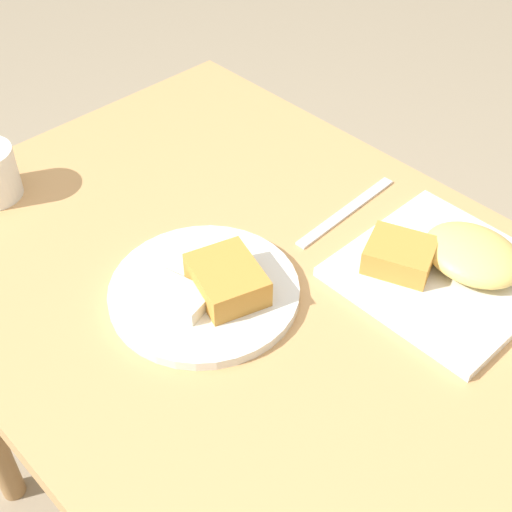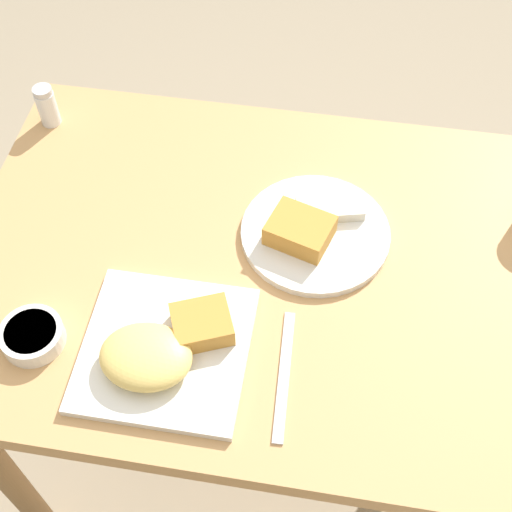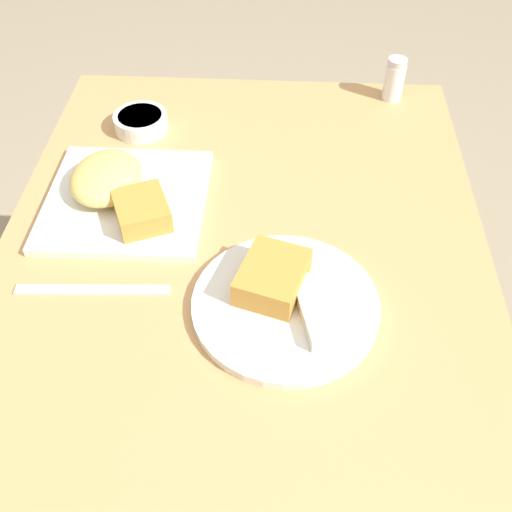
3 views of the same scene
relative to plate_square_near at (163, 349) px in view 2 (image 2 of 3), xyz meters
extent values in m
plane|color=gray|center=(0.15, 0.20, -0.79)|extent=(8.00, 8.00, 0.00)
cube|color=tan|center=(0.15, 0.20, -0.04)|extent=(1.07, 0.73, 0.04)
cylinder|color=#9F7649|center=(-0.32, -0.11, -0.43)|extent=(0.05, 0.05, 0.74)
cylinder|color=#9F7649|center=(-0.32, 0.50, -0.43)|extent=(0.05, 0.05, 0.74)
cylinder|color=#9F7649|center=(0.62, 0.50, -0.43)|extent=(0.05, 0.05, 0.74)
cube|color=white|center=(0.00, 0.01, -0.01)|extent=(0.25, 0.25, 0.01)
ellipsoid|color=#EFCC6B|center=(-0.02, -0.02, 0.01)|extent=(0.14, 0.11, 0.04)
cube|color=#C68938|center=(0.05, 0.04, 0.01)|extent=(0.11, 0.10, 0.04)
cylinder|color=white|center=(0.20, 0.26, -0.01)|extent=(0.25, 0.25, 0.01)
cube|color=#C68938|center=(0.17, 0.24, 0.01)|extent=(0.12, 0.11, 0.04)
cube|color=beige|center=(0.22, 0.31, 0.00)|extent=(0.12, 0.08, 0.02)
cylinder|color=white|center=(-0.20, -0.01, -0.01)|extent=(0.10, 0.10, 0.03)
cylinder|color=beige|center=(-0.20, -0.01, 0.01)|extent=(0.08, 0.08, 0.00)
cylinder|color=white|center=(-0.33, 0.45, 0.01)|extent=(0.04, 0.04, 0.07)
cylinder|color=white|center=(-0.33, 0.45, 0.00)|extent=(0.03, 0.03, 0.04)
cylinder|color=silver|center=(-0.33, 0.45, 0.05)|extent=(0.04, 0.04, 0.01)
cube|color=silver|center=(0.18, 0.00, -0.02)|extent=(0.03, 0.21, 0.00)
camera|label=1|loc=(-0.32, 0.66, 0.66)|focal=50.00mm
camera|label=2|loc=(0.22, -0.48, 0.93)|focal=50.00mm
camera|label=3|loc=(0.70, 0.25, 0.61)|focal=42.00mm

